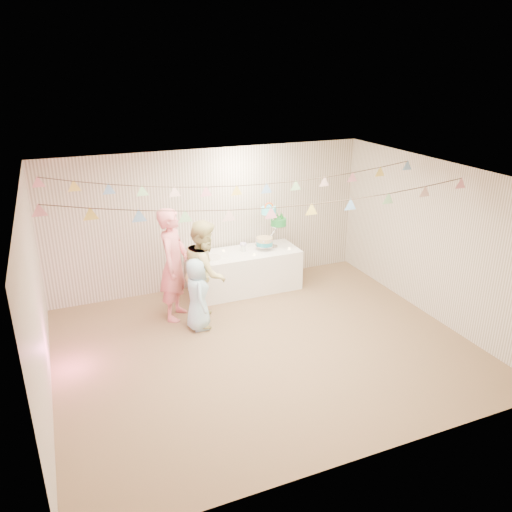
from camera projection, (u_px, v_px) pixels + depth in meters
name	position (u px, v px, depth m)	size (l,w,h in m)	color
floor	(264.00, 346.00, 7.53)	(6.00, 6.00, 0.00)	brown
ceiling	(265.00, 176.00, 6.59)	(6.00, 6.00, 0.00)	white
back_wall	(211.00, 219.00, 9.21)	(6.00, 6.00, 0.00)	silver
front_wall	(365.00, 357.00, 4.91)	(6.00, 6.00, 0.00)	silver
left_wall	(36.00, 304.00, 5.99)	(5.00, 5.00, 0.00)	silver
right_wall	(433.00, 240.00, 8.13)	(5.00, 5.00, 0.00)	silver
table	(245.00, 271.00, 9.29)	(2.01, 0.81, 0.75)	white
cake_stand	(271.00, 227.00, 9.24)	(0.73, 0.43, 0.82)	silver
cake_bottom	(265.00, 245.00, 9.26)	(0.31, 0.31, 0.15)	teal
cake_middle	(278.00, 227.00, 9.40)	(0.27, 0.27, 0.22)	#1F913C
cake_top_tier	(269.00, 216.00, 9.12)	(0.25, 0.25, 0.19)	#49DCE8
platter	(212.00, 258.00, 8.88)	(0.31, 0.31, 0.02)	white
posy	(243.00, 247.00, 9.16)	(0.15, 0.15, 0.17)	white
person_adult_a	(174.00, 264.00, 8.09)	(0.69, 0.45, 1.89)	#E77882
person_adult_b	(205.00, 272.00, 8.01)	(0.84, 0.65, 1.73)	#C9BE7C
person_child	(197.00, 294.00, 7.86)	(0.59, 0.38, 1.20)	#ACDAF4
bunting_back	(236.00, 178.00, 7.63)	(5.60, 1.10, 0.40)	pink
bunting_front	(271.00, 201.00, 6.52)	(5.60, 0.90, 0.36)	#72A5E5
tealight_0	(205.00, 260.00, 8.73)	(0.04, 0.04, 0.03)	#FFD88C
tealight_1	(223.00, 251.00, 9.18)	(0.04, 0.04, 0.03)	#FFD88C
tealight_2	(254.00, 254.00, 8.99)	(0.04, 0.04, 0.03)	#FFD88C
tealight_3	(258.00, 245.00, 9.46)	(0.04, 0.04, 0.03)	#FFD88C
tealight_4	(289.00, 248.00, 9.28)	(0.04, 0.04, 0.03)	#FFD88C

